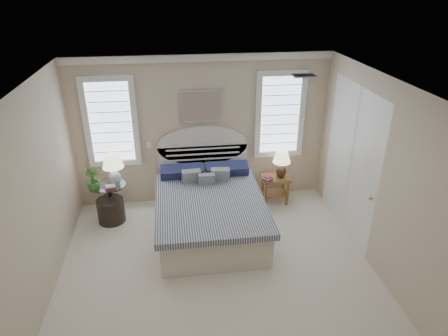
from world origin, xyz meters
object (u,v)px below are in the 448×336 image
at_px(floor_pot, 111,210).
at_px(lamp_left, 113,166).
at_px(side_table_left, 111,197).
at_px(lamp_right, 282,161).
at_px(bed, 209,208).
at_px(nightstand_right, 275,183).

relative_size(floor_pot, lamp_left, 0.81).
distance_m(side_table_left, lamp_right, 3.07).
relative_size(bed, lamp_left, 4.00).
relative_size(lamp_left, lamp_right, 1.10).
height_order(floor_pot, lamp_right, lamp_right).
bearing_deg(bed, lamp_left, 159.47).
height_order(side_table_left, lamp_right, lamp_right).
relative_size(bed, side_table_left, 3.61).
height_order(side_table_left, floor_pot, side_table_left).
xyz_separation_m(side_table_left, nightstand_right, (2.95, 0.10, -0.00)).
xyz_separation_m(nightstand_right, floor_pot, (-2.95, -0.25, -0.18)).
height_order(bed, nightstand_right, bed).
bearing_deg(lamp_right, side_table_left, -178.75).
xyz_separation_m(nightstand_right, lamp_right, (0.08, -0.03, 0.46)).
xyz_separation_m(side_table_left, lamp_right, (3.03, 0.07, 0.46)).
bearing_deg(nightstand_right, bed, -151.97).
xyz_separation_m(nightstand_right, lamp_left, (-2.84, -0.12, 0.59)).
height_order(side_table_left, lamp_left, lamp_left).
bearing_deg(nightstand_right, lamp_left, -177.66).
bearing_deg(side_table_left, bed, -19.74).
height_order(bed, side_table_left, bed).
distance_m(nightstand_right, lamp_left, 2.90).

